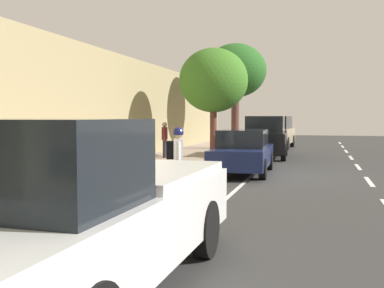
{
  "coord_description": "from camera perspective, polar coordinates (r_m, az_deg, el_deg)",
  "views": [
    {
      "loc": [
        -1.57,
        15.45,
        1.97
      ],
      "look_at": [
        1.39,
        4.77,
        1.31
      ],
      "focal_mm": 43.02,
      "sensor_mm": 36.0,
      "label": 1
    }
  ],
  "objects": [
    {
      "name": "street_tree_mid_block",
      "position": [
        21.15,
        2.68,
        7.85
      ],
      "size": [
        3.14,
        3.14,
        4.96
      ],
      "color": "brown",
      "rests_on": "sidewalk"
    },
    {
      "name": "lane_stripe_bike_edge",
      "position": [
        15.72,
        7.6,
        -3.79
      ],
      "size": [
        0.12,
        42.83,
        0.01
      ],
      "primitive_type": "cube",
      "color": "white",
      "rests_on": "ground"
    },
    {
      "name": "ground",
      "position": [
        15.66,
        9.64,
        -3.85
      ],
      "size": [
        68.52,
        68.52,
        0.0
      ],
      "primitive_type": "plane",
      "color": "#343434"
    },
    {
      "name": "pedestrian_on_phone",
      "position": [
        20.58,
        -3.41,
        0.78
      ],
      "size": [
        0.31,
        0.61,
        1.6
      ],
      "color": "black",
      "rests_on": "sidewalk"
    },
    {
      "name": "cyclist_with_backpack",
      "position": [
        11.31,
        -1.86,
        -1.28
      ],
      "size": [
        0.49,
        0.6,
        1.71
      ],
      "color": "#C6B284",
      "rests_on": "ground"
    },
    {
      "name": "fire_hydrant",
      "position": [
        20.54,
        4.14,
        -0.54
      ],
      "size": [
        0.22,
        0.22,
        0.84
      ],
      "color": "red",
      "rests_on": "sidewalk"
    },
    {
      "name": "bicycle_at_curb",
      "position": [
        10.9,
        -1.42,
        -4.93
      ],
      "size": [
        1.77,
        0.46,
        0.79
      ],
      "color": "black",
      "rests_on": "ground"
    },
    {
      "name": "building_facade",
      "position": [
        17.55,
        -12.83,
        4.38
      ],
      "size": [
        0.5,
        42.83,
        4.58
      ],
      "primitive_type": "cube",
      "color": "tan",
      "rests_on": "ground"
    },
    {
      "name": "parked_suv_black_second",
      "position": [
        22.17,
        9.15,
        0.94
      ],
      "size": [
        2.13,
        4.78,
        1.99
      ],
      "color": "black",
      "rests_on": "ground"
    },
    {
      "name": "parked_sedan_dark_blue_mid",
      "position": [
        15.95,
        6.33,
        -0.98
      ],
      "size": [
        1.93,
        4.45,
        1.52
      ],
      "color": "navy",
      "rests_on": "ground"
    },
    {
      "name": "curb_edge",
      "position": [
        15.98,
        2.36,
        -3.43
      ],
      "size": [
        0.16,
        42.83,
        0.13
      ],
      "primitive_type": "cube",
      "color": "gray",
      "rests_on": "ground"
    },
    {
      "name": "sidewalk",
      "position": [
        16.64,
        -5.29,
        -3.17
      ],
      "size": [
        4.39,
        42.83,
        0.13
      ],
      "primitive_type": "cube",
      "color": "tan",
      "rests_on": "ground"
    },
    {
      "name": "parked_pickup_white_far",
      "position": [
        5.17,
        -13.28,
        -8.63
      ],
      "size": [
        2.1,
        5.34,
        1.95
      ],
      "color": "white",
      "rests_on": "ground"
    },
    {
      "name": "street_tree_near_cyclist",
      "position": [
        26.74,
        5.41,
        8.95
      ],
      "size": [
        3.53,
        3.53,
        6.01
      ],
      "color": "brown",
      "rests_on": "sidewalk"
    },
    {
      "name": "lane_stripe_centre",
      "position": [
        17.04,
        20.43,
        -3.42
      ],
      "size": [
        0.14,
        40.0,
        0.01
      ],
      "color": "white",
      "rests_on": "ground"
    },
    {
      "name": "parked_suv_tan_nearest",
      "position": [
        29.12,
        10.33,
        1.51
      ],
      "size": [
        2.16,
        4.79,
        1.99
      ],
      "color": "tan",
      "rests_on": "ground"
    }
  ]
}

